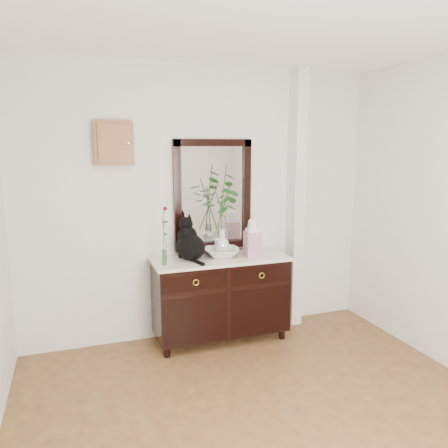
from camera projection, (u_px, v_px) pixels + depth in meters
name	position (u px, v px, depth m)	size (l,w,h in m)	color
wall_back	(203.00, 204.00, 4.37)	(3.60, 0.04, 2.70)	silver
pilaster	(296.00, 201.00, 4.62)	(0.12, 0.20, 2.70)	silver
sideboard	(221.00, 294.00, 4.32)	(1.33, 0.52, 0.82)	black
wall_mirror	(213.00, 195.00, 4.37)	(0.80, 0.06, 1.10)	black
key_cabinet	(114.00, 143.00, 3.95)	(0.35, 0.10, 0.40)	brown
cat	(190.00, 238.00, 4.15)	(0.29, 0.36, 0.41)	black
lotus_bowl	(222.00, 252.00, 4.29)	(0.34, 0.34, 0.08)	silver
vase_branches	(222.00, 210.00, 4.22)	(0.42, 0.42, 0.89)	silver
bud_vase_rose	(164.00, 235.00, 3.95)	(0.07, 0.07, 0.55)	#2D632B
ginger_jar	(253.00, 237.00, 4.28)	(0.15, 0.15, 0.39)	white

